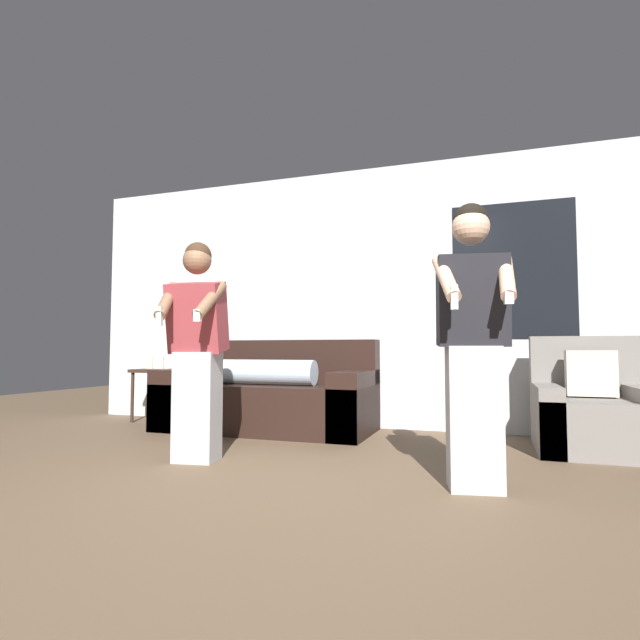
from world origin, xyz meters
name	(u,v)px	position (x,y,z in m)	size (l,w,h in m)	color
ground_plane	(249,520)	(0.00, 0.00, 0.00)	(14.00, 14.00, 0.00)	brown
wall_back	(381,296)	(0.02, 2.91, 1.35)	(6.79, 0.07, 2.70)	silver
couch	(268,397)	(-1.03, 2.41, 0.32)	(2.10, 0.92, 0.90)	black
armchair	(592,413)	(1.83, 2.28, 0.30)	(0.85, 0.85, 0.91)	slate
side_table	(159,376)	(-2.47, 2.61, 0.50)	(0.46, 0.48, 0.73)	#332319
person_left	(197,349)	(-0.92, 0.97, 0.80)	(0.45, 0.54, 1.58)	#B2B2B7
person_right	(473,341)	(0.99, 0.86, 0.84)	(0.46, 0.52, 1.65)	#B2B2B7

